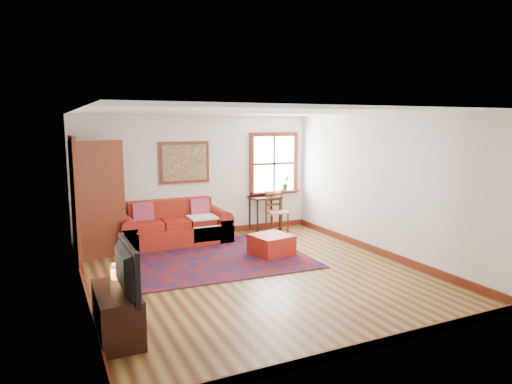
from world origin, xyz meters
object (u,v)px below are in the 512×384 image
media_cabinet (117,314)px  side_table (265,202)px  red_leather_sofa (174,229)px  ladder_back_chair (276,210)px  red_ottoman (271,245)px

media_cabinet → side_table: bearing=46.0°
red_leather_sofa → side_table: 2.11m
red_leather_sofa → side_table: size_ratio=2.80×
red_leather_sofa → side_table: (2.07, 0.20, 0.36)m
side_table → ladder_back_chair: size_ratio=0.84×
side_table → media_cabinet: side_table is taller
red_leather_sofa → media_cabinet: (-1.62, -3.63, -0.01)m
red_ottoman → side_table: size_ratio=0.83×
side_table → media_cabinet: 5.33m
red_ottoman → side_table: (0.71, 1.71, 0.46)m
side_table → ladder_back_chair: bearing=-54.6°
side_table → media_cabinet: (-3.70, -3.83, -0.37)m
red_ottoman → media_cabinet: (-2.98, -2.11, 0.09)m
ladder_back_chair → media_cabinet: size_ratio=0.93×
red_ottoman → ladder_back_chair: 1.75m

